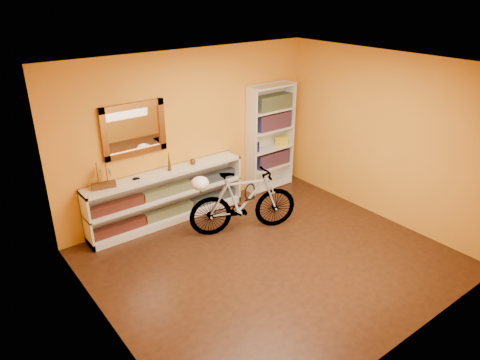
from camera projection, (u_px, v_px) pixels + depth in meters
floor at (271, 260)px, 6.12m from camera, size 4.50×4.00×0.01m
ceiling at (277, 67)px, 5.06m from camera, size 4.50×4.00×0.01m
back_wall at (190, 133)px, 7.05m from camera, size 4.50×0.01×2.60m
left_wall at (100, 228)px, 4.34m from camera, size 0.01×4.00×2.60m
right_wall at (384, 138)px, 6.84m from camera, size 0.01×4.00×2.60m
gilt_mirror at (134, 130)px, 6.39m from camera, size 0.98×0.06×0.78m
wall_socket at (236, 180)px, 7.96m from camera, size 0.09×0.02×0.09m
console_unit at (168, 197)px, 6.95m from camera, size 2.60×0.35×0.85m
cd_row_lower at (169, 211)px, 7.04m from camera, size 2.50×0.13×0.14m
cd_row_upper at (168, 191)px, 6.89m from camera, size 2.50×0.13×0.14m
model_ship at (102, 175)px, 6.15m from camera, size 0.35×0.18×0.39m
toy_car at (136, 179)px, 6.51m from camera, size 0.00×0.00×0.00m
bronze_ornament at (169, 161)px, 6.75m from camera, size 0.06×0.06×0.32m
decorative_orb at (193, 161)px, 7.02m from camera, size 0.10×0.10×0.10m
bookcase at (270, 138)px, 7.93m from camera, size 0.90×0.30×1.90m
book_row_a at (272, 158)px, 8.12m from camera, size 0.70×0.22×0.26m
book_row_b at (273, 121)px, 7.83m from camera, size 0.70×0.22×0.28m
book_row_c at (273, 102)px, 7.69m from camera, size 0.70×0.22×0.25m
travel_mug at (257, 147)px, 7.78m from camera, size 0.08×0.08×0.17m
red_tin at (261, 106)px, 7.59m from camera, size 0.15×0.15×0.18m
yellow_bag at (282, 141)px, 8.08m from camera, size 0.21×0.15×0.16m
bicycle at (243, 201)px, 6.64m from camera, size 1.02×1.73×0.99m
helmet at (200, 183)px, 6.33m from camera, size 0.26×0.25×0.20m
u_lock at (250, 192)px, 6.61m from camera, size 0.20×0.02×0.20m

